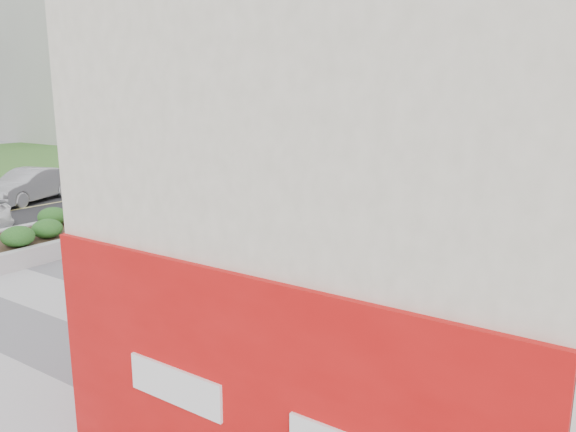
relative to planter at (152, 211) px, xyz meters
The scene contains 13 objects.
ground 8.91m from the planter, 51.84° to the right, with size 160.00×160.00×0.00m, color gray.
walkway 6.81m from the planter, 36.03° to the right, with size 8.00×36.00×0.01m, color #A8A8AD.
building 13.12m from the planter, ahead, with size 6.04×24.08×8.00m.
planter is the anchor object (origin of this frame).
street 6.51m from the planter, behind, with size 10.00×40.00×0.00m, color black.
traffic_signal_near 10.90m from the planter, 99.35° to the left, with size 0.33×0.28×4.20m.
traffic_signal_far 15.00m from the planter, 137.54° to the left, with size 0.33×0.28×4.20m.
distant_bldg_west_a 46.92m from the planter, 149.79° to the left, with size 18.00×12.00×22.00m, color #ADAAA3.
distant_bldg_north_l 48.95m from the planter, 89.40° to the left, with size 16.00×12.00×20.00m, color #ADAAA3.
manhole_cover 7.22m from the planter, 33.69° to the right, with size 0.44×0.44×0.01m, color #595654.
skateboarder 5.72m from the planter, ahead, with size 0.56×0.75×1.51m.
car_silver 7.66m from the planter, behind, with size 1.57×4.50×1.48m, color #999BA1.
car_dark 12.32m from the planter, 117.29° to the left, with size 2.15×5.29×1.53m, color black.
Camera 1 is at (10.36, -7.20, 4.78)m, focal length 35.00 mm.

